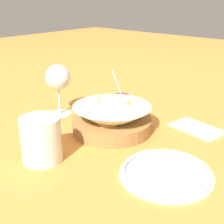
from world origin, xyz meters
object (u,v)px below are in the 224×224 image
object	(u,v)px
sauce_cup	(121,100)
beer_mug	(41,141)
food_basket	(112,120)
side_plate	(166,173)
wine_glass	(59,79)

from	to	relation	value
sauce_cup	beer_mug	distance (m)	0.43
food_basket	sauce_cup	xyz separation A→B (m)	(0.12, -0.18, -0.01)
sauce_cup	side_plate	world-z (taller)	sauce_cup
food_basket	beer_mug	bearing A→B (deg)	86.48
sauce_cup	side_plate	bearing A→B (deg)	142.62
wine_glass	side_plate	bearing A→B (deg)	169.40
wine_glass	beer_mug	xyz separation A→B (m)	(-0.20, 0.22, -0.07)
food_basket	side_plate	world-z (taller)	food_basket
food_basket	beer_mug	xyz separation A→B (m)	(0.01, 0.23, 0.02)
sauce_cup	wine_glass	bearing A→B (deg)	62.42
wine_glass	beer_mug	size ratio (longest dim) A/B	1.20
food_basket	sauce_cup	world-z (taller)	sauce_cup
wine_glass	food_basket	bearing A→B (deg)	-177.45
food_basket	sauce_cup	bearing A→B (deg)	-56.83
beer_mug	food_basket	bearing A→B (deg)	-93.52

